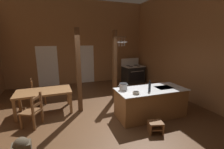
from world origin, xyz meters
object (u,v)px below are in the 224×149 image
object	(u,v)px
dining_table	(44,93)
stove_range	(133,74)
step_stool	(155,126)
bottle_tall_on_counter	(150,87)
mixing_bowl_on_counter	(136,93)
ladderback_chair_near_window	(37,92)
kitchen_island	(150,102)
stockpot_on_counter	(123,87)
ladderback_chair_by_post	(33,111)

from	to	relation	value
dining_table	stove_range	bearing A→B (deg)	27.35
step_stool	dining_table	world-z (taller)	dining_table
bottle_tall_on_counter	mixing_bowl_on_counter	bearing A→B (deg)	-172.42
ladderback_chair_near_window	kitchen_island	bearing A→B (deg)	-32.83
kitchen_island	stockpot_on_counter	distance (m)	1.02
kitchen_island	mixing_bowl_on_counter	bearing A→B (deg)	-159.64
stockpot_on_counter	bottle_tall_on_counter	distance (m)	0.76
stove_range	bottle_tall_on_counter	xyz separation A→B (m)	(-1.52, -3.90, 0.54)
stove_range	step_stool	world-z (taller)	stove_range
step_stool	stockpot_on_counter	xyz separation A→B (m)	(-0.45, 1.06, 0.81)
stove_range	stockpot_on_counter	bearing A→B (deg)	-121.79
dining_table	step_stool	bearing A→B (deg)	-39.45
stockpot_on_counter	mixing_bowl_on_counter	size ratio (longest dim) A/B	1.71
stove_range	step_stool	distance (m)	4.89
stove_range	stockpot_on_counter	size ratio (longest dim) A/B	4.12
ladderback_chair_near_window	bottle_tall_on_counter	bearing A→B (deg)	-36.40
step_stool	ladderback_chair_by_post	distance (m)	3.31
step_stool	ladderback_chair_near_window	xyz separation A→B (m)	(-3.04, 3.06, 0.27)
kitchen_island	stove_range	distance (m)	3.95
dining_table	ladderback_chair_near_window	size ratio (longest dim) A/B	1.81
stove_range	ladderback_chair_by_post	size ratio (longest dim) A/B	1.39
dining_table	kitchen_island	bearing A→B (deg)	-24.19
stove_range	bottle_tall_on_counter	world-z (taller)	stove_range
kitchen_island	step_stool	size ratio (longest dim) A/B	5.12
kitchen_island	step_stool	distance (m)	0.97
stove_range	dining_table	distance (m)	5.03
ladderback_chair_by_post	stove_range	bearing A→B (deg)	33.73
mixing_bowl_on_counter	stove_range	bearing A→B (deg)	63.32
kitchen_island	stockpot_on_counter	xyz separation A→B (m)	(-0.84, 0.21, 0.54)
kitchen_island	ladderback_chair_by_post	distance (m)	3.42
mixing_bowl_on_counter	stockpot_on_counter	bearing A→B (deg)	111.89
kitchen_island	stove_range	size ratio (longest dim) A/B	1.65
stove_range	step_stool	bearing A→B (deg)	-110.71
step_stool	dining_table	xyz separation A→B (m)	(-2.74, 2.25, 0.47)
ladderback_chair_near_window	stockpot_on_counter	bearing A→B (deg)	-37.70
kitchen_island	bottle_tall_on_counter	xyz separation A→B (m)	(-0.18, -0.18, 0.58)
ladderback_chair_near_window	stove_range	bearing A→B (deg)	17.45
step_stool	kitchen_island	bearing A→B (deg)	65.14
stove_range	ladderback_chair_by_post	world-z (taller)	stove_range
ladderback_chair_by_post	bottle_tall_on_counter	bearing A→B (deg)	-13.28
kitchen_island	ladderback_chair_by_post	world-z (taller)	ladderback_chair_by_post
stove_range	ladderback_chair_by_post	distance (m)	5.66
kitchen_island	step_stool	bearing A→B (deg)	-114.86
step_stool	ladderback_chair_near_window	world-z (taller)	ladderback_chair_near_window
stove_range	kitchen_island	bearing A→B (deg)	-109.73
ladderback_chair_by_post	stockpot_on_counter	xyz separation A→B (m)	(2.54, -0.36, 0.53)
bottle_tall_on_counter	ladderback_chair_near_window	bearing A→B (deg)	143.60
kitchen_island	stockpot_on_counter	size ratio (longest dim) A/B	6.79
bottle_tall_on_counter	stockpot_on_counter	bearing A→B (deg)	149.19
step_stool	ladderback_chair_near_window	bearing A→B (deg)	134.81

